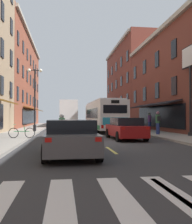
% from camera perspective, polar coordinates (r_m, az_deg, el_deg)
% --- Properties ---
extents(ground_plane, '(34.80, 80.00, 0.10)m').
position_cam_1_polar(ground_plane, '(15.01, 0.93, -7.07)').
color(ground_plane, '#333335').
extents(lane_centre_dashes, '(0.14, 73.90, 0.01)m').
position_cam_1_polar(lane_centre_dashes, '(14.76, 1.07, -6.96)').
color(lane_centre_dashes, '#DBCC4C').
rests_on(lane_centre_dashes, ground).
extents(crosswalk_near, '(7.10, 2.80, 0.01)m').
position_cam_1_polar(crosswalk_near, '(5.45, 17.07, -17.11)').
color(crosswalk_near, silver).
rests_on(crosswalk_near, ground).
extents(billboard_sign, '(0.40, 2.38, 6.63)m').
position_cam_1_polar(billboard_sign, '(19.98, 20.47, 9.20)').
color(billboard_sign, black).
rests_on(billboard_sign, sidewalk_right).
extents(transit_bus, '(2.79, 11.46, 3.14)m').
position_cam_1_polar(transit_bus, '(26.86, 1.65, -0.80)').
color(transit_bus, white).
rests_on(transit_bus, ground).
extents(box_truck, '(2.53, 7.82, 3.76)m').
position_cam_1_polar(box_truck, '(36.69, -6.23, -0.37)').
color(box_truck, '#B21E19').
rests_on(box_truck, ground).
extents(sedan_near, '(2.06, 4.72, 1.39)m').
position_cam_1_polar(sedan_near, '(9.97, -5.82, -5.69)').
color(sedan_near, '#515154').
rests_on(sedan_near, ground).
extents(sedan_mid, '(2.01, 4.78, 1.40)m').
position_cam_1_polar(sedan_mid, '(48.18, -6.48, -2.03)').
color(sedan_mid, navy).
rests_on(sedan_mid, ground).
extents(sedan_far, '(2.01, 4.63, 1.45)m').
position_cam_1_polar(sedan_far, '(17.07, 6.66, -3.70)').
color(sedan_far, maroon).
rests_on(sedan_far, ground).
extents(motorcycle_rider, '(0.63, 2.07, 1.66)m').
position_cam_1_polar(motorcycle_rider, '(14.13, -7.75, -4.35)').
color(motorcycle_rider, black).
rests_on(motorcycle_rider, ground).
extents(bicycle_near, '(1.71, 0.48, 0.91)m').
position_cam_1_polar(bicycle_near, '(17.16, -16.39, -4.43)').
color(bicycle_near, black).
rests_on(bicycle_near, sidewalk_left).
extents(pedestrian_near, '(0.36, 0.50, 1.81)m').
position_cam_1_polar(pedestrian_near, '(20.51, 13.78, -2.22)').
color(pedestrian_near, navy).
rests_on(pedestrian_near, sidewalk_right).
extents(pedestrian_mid, '(0.36, 0.36, 1.78)m').
position_cam_1_polar(pedestrian_mid, '(27.13, 11.99, -2.03)').
color(pedestrian_mid, navy).
rests_on(pedestrian_mid, sidewalk_right).
extents(street_lamp_twin, '(1.42, 0.32, 5.99)m').
position_cam_1_polar(street_lamp_twin, '(24.91, -13.62, 3.36)').
color(street_lamp_twin, black).
rests_on(street_lamp_twin, sidewalk_left).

